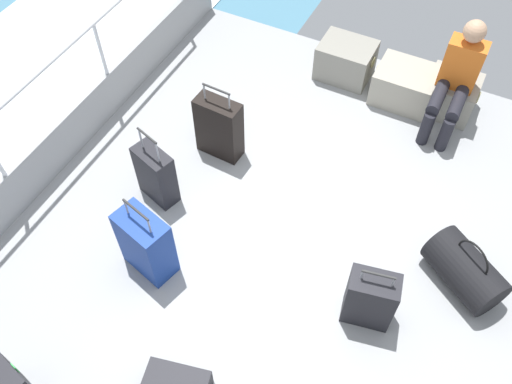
{
  "coord_description": "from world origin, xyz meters",
  "views": [
    {
      "loc": [
        0.88,
        -2.24,
        3.88
      ],
      "look_at": [
        -0.34,
        0.2,
        0.25
      ],
      "focal_mm": 38.18,
      "sensor_mm": 36.0,
      "label": 1
    }
  ],
  "objects_px": {
    "cargo_crate_2": "(450,95)",
    "suitcase_1": "(370,299)",
    "passenger_seated": "(457,77)",
    "suitcase_0": "(219,128)",
    "cargo_crate_1": "(405,85)",
    "cargo_crate_0": "(346,60)",
    "duffel_bag": "(465,270)",
    "suitcase_3": "(156,175)",
    "suitcase_4": "(146,244)"
  },
  "relations": [
    {
      "from": "suitcase_0",
      "to": "suitcase_3",
      "type": "relative_size",
      "value": 1.01
    },
    {
      "from": "passenger_seated",
      "to": "suitcase_4",
      "type": "height_order",
      "value": "passenger_seated"
    },
    {
      "from": "cargo_crate_2",
      "to": "suitcase_0",
      "type": "relative_size",
      "value": 0.66
    },
    {
      "from": "cargo_crate_2",
      "to": "suitcase_0",
      "type": "xyz_separation_m",
      "value": [
        -1.76,
        -1.52,
        0.13
      ]
    },
    {
      "from": "cargo_crate_2",
      "to": "suitcase_4",
      "type": "xyz_separation_m",
      "value": [
        -1.66,
        -2.84,
        0.12
      ]
    },
    {
      "from": "cargo_crate_0",
      "to": "cargo_crate_1",
      "type": "relative_size",
      "value": 0.95
    },
    {
      "from": "cargo_crate_2",
      "to": "duffel_bag",
      "type": "distance_m",
      "value": 1.97
    },
    {
      "from": "cargo_crate_0",
      "to": "passenger_seated",
      "type": "xyz_separation_m",
      "value": [
        1.11,
        -0.19,
        0.36
      ]
    },
    {
      "from": "cargo_crate_1",
      "to": "passenger_seated",
      "type": "height_order",
      "value": "passenger_seated"
    },
    {
      "from": "passenger_seated",
      "to": "suitcase_0",
      "type": "height_order",
      "value": "passenger_seated"
    },
    {
      "from": "suitcase_4",
      "to": "cargo_crate_0",
      "type": "bearing_deg",
      "value": 78.97
    },
    {
      "from": "cargo_crate_0",
      "to": "passenger_seated",
      "type": "relative_size",
      "value": 0.55
    },
    {
      "from": "cargo_crate_2",
      "to": "suitcase_0",
      "type": "bearing_deg",
      "value": -139.17
    },
    {
      "from": "cargo_crate_0",
      "to": "cargo_crate_2",
      "type": "xyz_separation_m",
      "value": [
        1.11,
        -0.01,
        -0.01
      ]
    },
    {
      "from": "cargo_crate_0",
      "to": "cargo_crate_1",
      "type": "distance_m",
      "value": 0.66
    },
    {
      "from": "suitcase_1",
      "to": "duffel_bag",
      "type": "distance_m",
      "value": 0.84
    },
    {
      "from": "suitcase_4",
      "to": "passenger_seated",
      "type": "bearing_deg",
      "value": 57.99
    },
    {
      "from": "cargo_crate_2",
      "to": "suitcase_4",
      "type": "bearing_deg",
      "value": -120.36
    },
    {
      "from": "cargo_crate_0",
      "to": "duffel_bag",
      "type": "bearing_deg",
      "value": -47.9
    },
    {
      "from": "suitcase_1",
      "to": "duffel_bag",
      "type": "height_order",
      "value": "suitcase_1"
    },
    {
      "from": "cargo_crate_2",
      "to": "passenger_seated",
      "type": "relative_size",
      "value": 0.49
    },
    {
      "from": "cargo_crate_0",
      "to": "suitcase_4",
      "type": "height_order",
      "value": "suitcase_4"
    },
    {
      "from": "cargo_crate_0",
      "to": "suitcase_0",
      "type": "relative_size",
      "value": 0.75
    },
    {
      "from": "suitcase_1",
      "to": "suitcase_4",
      "type": "xyz_separation_m",
      "value": [
        -1.69,
        -0.36,
        0.04
      ]
    },
    {
      "from": "suitcase_4",
      "to": "suitcase_0",
      "type": "bearing_deg",
      "value": 93.98
    },
    {
      "from": "passenger_seated",
      "to": "cargo_crate_0",
      "type": "bearing_deg",
      "value": 170.23
    },
    {
      "from": "cargo_crate_2",
      "to": "suitcase_1",
      "type": "xyz_separation_m",
      "value": [
        0.03,
        -2.48,
        0.08
      ]
    },
    {
      "from": "suitcase_0",
      "to": "cargo_crate_1",
      "type": "bearing_deg",
      "value": 47.98
    },
    {
      "from": "cargo_crate_1",
      "to": "suitcase_0",
      "type": "height_order",
      "value": "suitcase_0"
    },
    {
      "from": "cargo_crate_0",
      "to": "suitcase_1",
      "type": "height_order",
      "value": "suitcase_1"
    },
    {
      "from": "cargo_crate_2",
      "to": "suitcase_1",
      "type": "distance_m",
      "value": 2.48
    },
    {
      "from": "suitcase_1",
      "to": "suitcase_4",
      "type": "bearing_deg",
      "value": -168.06
    },
    {
      "from": "cargo_crate_1",
      "to": "suitcase_1",
      "type": "xyz_separation_m",
      "value": [
        0.48,
        -2.42,
        0.08
      ]
    },
    {
      "from": "cargo_crate_0",
      "to": "passenger_seated",
      "type": "distance_m",
      "value": 1.18
    },
    {
      "from": "cargo_crate_1",
      "to": "cargo_crate_2",
      "type": "bearing_deg",
      "value": 8.3
    },
    {
      "from": "cargo_crate_0",
      "to": "cargo_crate_2",
      "type": "relative_size",
      "value": 1.13
    },
    {
      "from": "suitcase_0",
      "to": "suitcase_3",
      "type": "height_order",
      "value": "suitcase_0"
    },
    {
      "from": "suitcase_0",
      "to": "suitcase_1",
      "type": "relative_size",
      "value": 1.23
    },
    {
      "from": "cargo_crate_1",
      "to": "cargo_crate_2",
      "type": "height_order",
      "value": "same"
    },
    {
      "from": "cargo_crate_2",
      "to": "suitcase_1",
      "type": "height_order",
      "value": "suitcase_1"
    },
    {
      "from": "suitcase_0",
      "to": "passenger_seated",
      "type": "bearing_deg",
      "value": 37.32
    },
    {
      "from": "cargo_crate_2",
      "to": "suitcase_0",
      "type": "distance_m",
      "value": 2.32
    },
    {
      "from": "cargo_crate_2",
      "to": "passenger_seated",
      "type": "height_order",
      "value": "passenger_seated"
    },
    {
      "from": "cargo_crate_1",
      "to": "suitcase_3",
      "type": "bearing_deg",
      "value": -125.64
    },
    {
      "from": "cargo_crate_1",
      "to": "cargo_crate_2",
      "type": "distance_m",
      "value": 0.45
    },
    {
      "from": "suitcase_3",
      "to": "suitcase_4",
      "type": "xyz_separation_m",
      "value": [
        0.32,
        -0.63,
        0.03
      ]
    },
    {
      "from": "cargo_crate_1",
      "to": "cargo_crate_2",
      "type": "relative_size",
      "value": 1.2
    },
    {
      "from": "cargo_crate_1",
      "to": "passenger_seated",
      "type": "relative_size",
      "value": 0.58
    },
    {
      "from": "suitcase_1",
      "to": "cargo_crate_1",
      "type": "bearing_deg",
      "value": 101.13
    },
    {
      "from": "cargo_crate_0",
      "to": "duffel_bag",
      "type": "xyz_separation_m",
      "value": [
        1.71,
        -1.89,
        -0.01
      ]
    }
  ]
}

